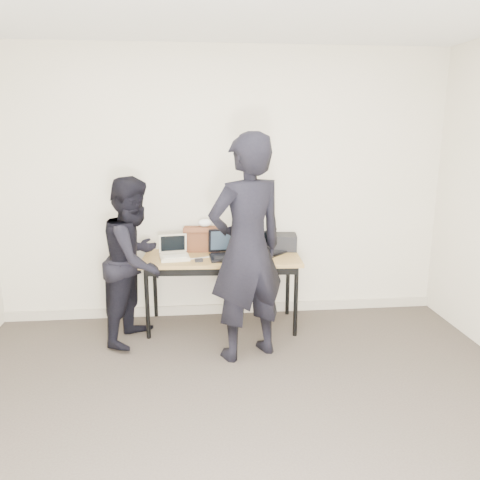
{
  "coord_description": "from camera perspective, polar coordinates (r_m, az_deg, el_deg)",
  "views": [
    {
      "loc": [
        -0.3,
        -2.43,
        1.92
      ],
      "look_at": [
        0.1,
        1.6,
        0.95
      ],
      "focal_mm": 35.0,
      "sensor_mm": 36.0,
      "label": 1
    }
  ],
  "objects": [
    {
      "name": "room",
      "position": [
        2.51,
        1.36,
        0.33
      ],
      "size": [
        4.6,
        4.6,
        2.8
      ],
      "color": "#403830",
      "rests_on": "ground"
    },
    {
      "name": "desk",
      "position": [
        4.52,
        -2.26,
        -2.71
      ],
      "size": [
        1.54,
        0.74,
        0.72
      ],
      "rotation": [
        0.0,
        0.0,
        -0.06
      ],
      "color": "olive",
      "rests_on": "ground"
    },
    {
      "name": "laptop_beige",
      "position": [
        4.47,
        -8.02,
        -1.68
      ],
      "size": [
        0.3,
        0.3,
        0.22
      ],
      "rotation": [
        0.0,
        0.0,
        0.15
      ],
      "color": "beige",
      "rests_on": "desk"
    },
    {
      "name": "laptop_center",
      "position": [
        4.46,
        -1.58,
        -1.36
      ],
      "size": [
        0.35,
        0.34,
        0.26
      ],
      "rotation": [
        0.0,
        0.0,
        0.06
      ],
      "color": "black",
      "rests_on": "desk"
    },
    {
      "name": "laptop_right",
      "position": [
        4.69,
        3.88,
        -0.8
      ],
      "size": [
        0.39,
        0.39,
        0.21
      ],
      "rotation": [
        0.0,
        0.0,
        0.71
      ],
      "color": "black",
      "rests_on": "desk"
    },
    {
      "name": "leather_satchel",
      "position": [
        4.69,
        -4.64,
        0.2
      ],
      "size": [
        0.37,
        0.2,
        0.25
      ],
      "rotation": [
        0.0,
        0.0,
        -0.07
      ],
      "color": "#5B2E17",
      "rests_on": "desk"
    },
    {
      "name": "tissue",
      "position": [
        4.66,
        -4.31,
        2.09
      ],
      "size": [
        0.13,
        0.1,
        0.08
      ],
      "primitive_type": "ellipsoid",
      "rotation": [
        0.0,
        0.0,
        -0.02
      ],
      "color": "white",
      "rests_on": "leather_satchel"
    },
    {
      "name": "equipment_box",
      "position": [
        4.75,
        5.2,
        -0.24
      ],
      "size": [
        0.3,
        0.27,
        0.16
      ],
      "primitive_type": "cube",
      "rotation": [
        0.0,
        0.0,
        -0.13
      ],
      "color": "black",
      "rests_on": "desk"
    },
    {
      "name": "power_brick",
      "position": [
        4.33,
        -5.03,
        -2.48
      ],
      "size": [
        0.08,
        0.06,
        0.03
      ],
      "primitive_type": "cube",
      "rotation": [
        0.0,
        0.0,
        0.15
      ],
      "color": "black",
      "rests_on": "desk"
    },
    {
      "name": "cables",
      "position": [
        4.5,
        -1.7,
        -1.95
      ],
      "size": [
        1.14,
        0.41,
        0.01
      ],
      "rotation": [
        0.0,
        0.0,
        -0.17
      ],
      "color": "black",
      "rests_on": "desk"
    },
    {
      "name": "person_typist",
      "position": [
        3.86,
        0.85,
        -1.1
      ],
      "size": [
        0.82,
        0.7,
        1.9
      ],
      "primitive_type": "imported",
      "rotation": [
        0.0,
        0.0,
        3.56
      ],
      "color": "black",
      "rests_on": "ground"
    },
    {
      "name": "person_observer",
      "position": [
        4.34,
        -12.67,
        -2.42
      ],
      "size": [
        0.79,
        0.89,
        1.51
      ],
      "primitive_type": "imported",
      "rotation": [
        0.0,
        0.0,
        1.22
      ],
      "color": "black",
      "rests_on": "ground"
    },
    {
      "name": "baseboard",
      "position": [
        5.03,
        -1.87,
        -8.36
      ],
      "size": [
        4.5,
        0.03,
        0.1
      ],
      "primitive_type": "cube",
      "color": "#B5AB96",
      "rests_on": "ground"
    }
  ]
}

